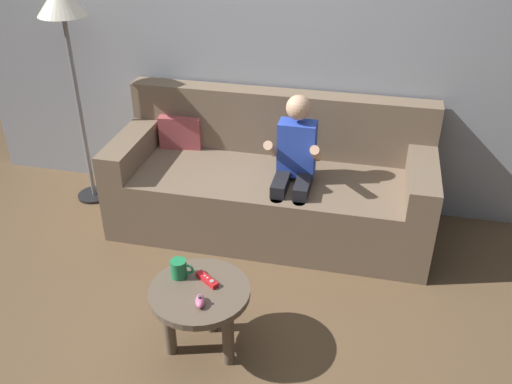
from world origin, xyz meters
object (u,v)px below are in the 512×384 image
(game_remote_red_near_edge, at_px, (207,280))
(nunchuk_pink, at_px, (200,301))
(coffee_table, at_px, (200,301))
(person_seated_on_couch, at_px, (294,166))
(floor_lamp, at_px, (64,17))
(coffee_mug, at_px, (179,269))
(couch, at_px, (271,185))

(game_remote_red_near_edge, bearing_deg, nunchuk_pink, -84.36)
(coffee_table, relative_size, nunchuk_pink, 5.00)
(person_seated_on_couch, relative_size, game_remote_red_near_edge, 7.32)
(game_remote_red_near_edge, xyz_separation_m, nunchuk_pink, (0.02, -0.16, 0.01))
(game_remote_red_near_edge, distance_m, floor_lamp, 1.99)
(coffee_table, height_order, game_remote_red_near_edge, game_remote_red_near_edge)
(coffee_table, distance_m, game_remote_red_near_edge, 0.11)
(coffee_table, xyz_separation_m, coffee_mug, (-0.12, 0.07, 0.13))
(person_seated_on_couch, bearing_deg, coffee_table, -105.29)
(coffee_table, bearing_deg, couch, 85.04)
(nunchuk_pink, bearing_deg, game_remote_red_near_edge, 95.64)
(couch, bearing_deg, coffee_mug, -101.12)
(couch, bearing_deg, game_remote_red_near_edge, -94.07)
(game_remote_red_near_edge, bearing_deg, coffee_mug, 176.49)
(coffee_mug, bearing_deg, person_seated_on_couch, 67.38)
(person_seated_on_couch, distance_m, floor_lamp, 1.74)
(couch, distance_m, coffee_mug, 1.19)
(coffee_table, height_order, nunchuk_pink, nunchuk_pink)
(person_seated_on_couch, relative_size, coffee_table, 2.00)
(person_seated_on_couch, bearing_deg, game_remote_red_near_edge, -104.90)
(game_remote_red_near_edge, height_order, coffee_mug, coffee_mug)
(coffee_table, bearing_deg, coffee_mug, 151.30)
(person_seated_on_couch, bearing_deg, couch, 134.48)
(person_seated_on_couch, height_order, coffee_table, person_seated_on_couch)
(person_seated_on_couch, xyz_separation_m, floor_lamp, (-1.54, 0.24, 0.76))
(couch, height_order, game_remote_red_near_edge, couch)
(couch, relative_size, coffee_mug, 17.56)
(nunchuk_pink, bearing_deg, couch, 87.13)
(couch, height_order, person_seated_on_couch, person_seated_on_couch)
(person_seated_on_couch, height_order, coffee_mug, person_seated_on_couch)
(coffee_mug, distance_m, floor_lamp, 1.88)
(coffee_mug, relative_size, floor_lamp, 0.08)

